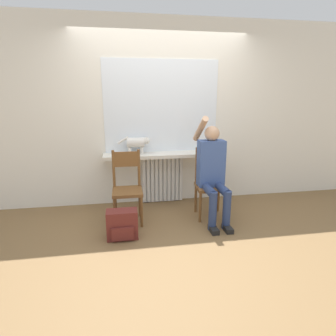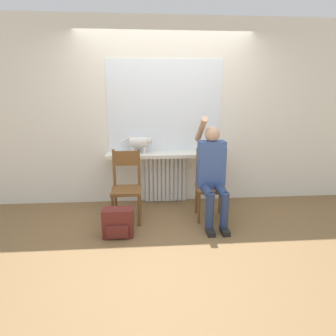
% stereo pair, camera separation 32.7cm
% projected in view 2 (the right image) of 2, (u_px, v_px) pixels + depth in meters
% --- Properties ---
extents(ground_plane, '(12.00, 12.00, 0.00)m').
position_uv_depth(ground_plane, '(172.00, 236.00, 3.34)').
color(ground_plane, brown).
extents(wall_with_window, '(7.00, 0.06, 2.70)m').
position_uv_depth(wall_with_window, '(165.00, 114.00, 4.19)').
color(wall_with_window, white).
rests_on(wall_with_window, ground_plane).
extents(radiator, '(0.64, 0.08, 0.75)m').
position_uv_depth(radiator, '(165.00, 178.00, 4.36)').
color(radiator, silver).
rests_on(radiator, ground_plane).
extents(windowsill, '(1.75, 0.33, 0.05)m').
position_uv_depth(windowsill, '(166.00, 155.00, 4.15)').
color(windowsill, silver).
rests_on(windowsill, radiator).
extents(window_glass, '(1.68, 0.01, 1.33)m').
position_uv_depth(window_glass, '(165.00, 107.00, 4.13)').
color(window_glass, white).
rests_on(window_glass, windowsill).
extents(chair_left, '(0.38, 0.38, 0.94)m').
position_uv_depth(chair_left, '(127.00, 186.00, 3.68)').
color(chair_left, brown).
rests_on(chair_left, ground_plane).
extents(chair_right, '(0.41, 0.41, 0.94)m').
position_uv_depth(chair_right, '(210.00, 184.00, 3.77)').
color(chair_right, brown).
rests_on(chair_right, ground_plane).
extents(person, '(0.36, 0.96, 1.38)m').
position_uv_depth(person, '(212.00, 171.00, 3.60)').
color(person, navy).
rests_on(person, ground_plane).
extents(cat, '(0.48, 0.14, 0.26)m').
position_uv_depth(cat, '(140.00, 142.00, 4.12)').
color(cat, silver).
rests_on(cat, windowsill).
extents(backpack, '(0.36, 0.22, 0.34)m').
position_uv_depth(backpack, '(118.00, 223.00, 3.31)').
color(backpack, maroon).
rests_on(backpack, ground_plane).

